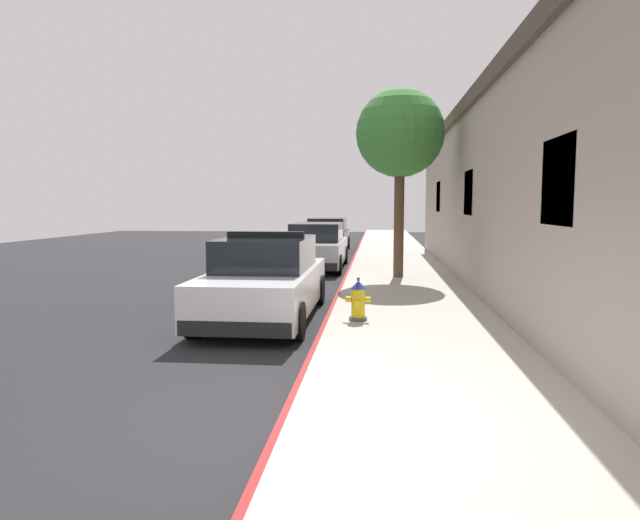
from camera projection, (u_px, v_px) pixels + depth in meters
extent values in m
cube|color=#232326|center=(189.00, 286.00, 16.05)|extent=(32.16, 60.00, 0.20)
cube|color=#ADA89E|center=(402.00, 282.00, 15.43)|extent=(3.06, 60.00, 0.17)
cube|color=maroon|center=(345.00, 281.00, 15.59)|extent=(0.08, 60.00, 0.17)
cube|color=gray|center=(617.00, 202.00, 13.55)|extent=(7.02, 24.78, 4.52)
cube|color=#473D33|center=(622.00, 98.00, 13.31)|extent=(7.26, 25.02, 0.36)
cube|color=black|center=(559.00, 181.00, 7.01)|extent=(0.06, 1.30, 1.10)
cube|color=black|center=(469.00, 193.00, 13.87)|extent=(0.06, 1.30, 1.10)
cube|color=black|center=(439.00, 197.00, 20.74)|extent=(0.06, 1.30, 1.10)
cube|color=white|center=(265.00, 289.00, 10.86)|extent=(1.84, 4.80, 0.76)
cube|color=black|center=(266.00, 253.00, 10.94)|extent=(1.64, 2.50, 0.60)
cube|color=black|center=(235.00, 329.00, 8.57)|extent=(1.76, 0.16, 0.24)
cube|color=black|center=(285.00, 285.00, 13.20)|extent=(1.76, 0.16, 0.24)
cylinder|color=black|center=(243.00, 288.00, 12.65)|extent=(0.22, 0.64, 0.64)
cylinder|color=black|center=(319.00, 290.00, 12.48)|extent=(0.22, 0.64, 0.64)
cylinder|color=black|center=(194.00, 319.00, 9.29)|extent=(0.22, 0.64, 0.64)
cylinder|color=black|center=(297.00, 321.00, 9.11)|extent=(0.22, 0.64, 0.64)
cube|color=black|center=(266.00, 235.00, 10.85)|extent=(1.48, 0.20, 0.12)
cube|color=red|center=(248.00, 234.00, 10.89)|extent=(0.44, 0.18, 0.11)
cube|color=#1E33E0|center=(284.00, 235.00, 10.82)|extent=(0.44, 0.18, 0.11)
cube|color=#B2B5BA|center=(317.00, 252.00, 19.39)|extent=(1.84, 4.80, 0.76)
cube|color=black|center=(317.00, 232.00, 19.47)|extent=(1.64, 2.50, 0.60)
cube|color=black|center=(308.00, 267.00, 17.10)|extent=(1.76, 0.16, 0.24)
cube|color=black|center=(323.00, 253.00, 21.73)|extent=(1.76, 0.16, 0.24)
cylinder|color=black|center=(299.00, 255.00, 21.18)|extent=(0.22, 0.64, 0.64)
cylinder|color=black|center=(344.00, 255.00, 21.01)|extent=(0.22, 0.64, 0.64)
cylinder|color=black|center=(284.00, 264.00, 17.82)|extent=(0.22, 0.64, 0.64)
cylinder|color=black|center=(338.00, 265.00, 17.64)|extent=(0.22, 0.64, 0.64)
cube|color=black|center=(327.00, 239.00, 26.52)|extent=(1.84, 4.80, 0.76)
cube|color=black|center=(328.00, 224.00, 26.60)|extent=(1.64, 2.50, 0.60)
cube|color=black|center=(323.00, 248.00, 24.23)|extent=(1.76, 0.16, 0.24)
cube|color=black|center=(331.00, 241.00, 28.86)|extent=(1.76, 0.16, 0.24)
cylinder|color=black|center=(313.00, 242.00, 28.31)|extent=(0.22, 0.64, 0.64)
cylinder|color=black|center=(348.00, 242.00, 28.14)|extent=(0.22, 0.64, 0.64)
cylinder|color=black|center=(305.00, 247.00, 24.95)|extent=(0.22, 0.64, 0.64)
cylinder|color=black|center=(343.00, 247.00, 24.77)|extent=(0.22, 0.64, 0.64)
cylinder|color=#4C4C51|center=(358.00, 318.00, 9.95)|extent=(0.32, 0.32, 0.06)
cylinder|color=yellow|center=(358.00, 303.00, 9.92)|extent=(0.24, 0.24, 0.50)
cone|color=navy|center=(358.00, 285.00, 9.89)|extent=(0.28, 0.28, 0.14)
cylinder|color=#4C4C51|center=(358.00, 279.00, 9.88)|extent=(0.05, 0.05, 0.06)
cylinder|color=yellow|center=(349.00, 299.00, 9.93)|extent=(0.10, 0.10, 0.10)
cylinder|color=yellow|center=(368.00, 300.00, 9.90)|extent=(0.10, 0.10, 0.10)
cylinder|color=yellow|center=(358.00, 304.00, 9.74)|extent=(0.13, 0.12, 0.13)
cylinder|color=brown|center=(399.00, 221.00, 15.77)|extent=(0.28, 0.28, 3.14)
sphere|color=#387A33|center=(400.00, 133.00, 15.54)|extent=(2.44, 2.44, 2.44)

